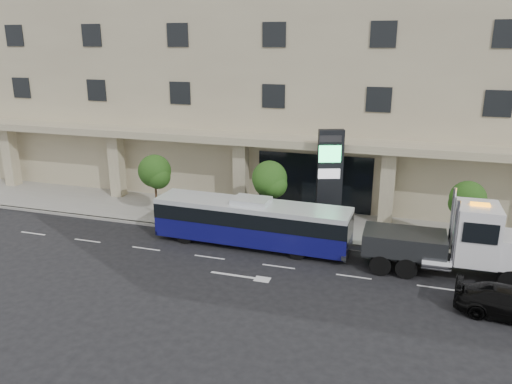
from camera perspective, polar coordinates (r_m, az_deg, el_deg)
ground at (r=28.41m, az=3.39°, el=-7.26°), size 120.00×120.00×0.00m
sidewalk at (r=32.89m, az=5.54°, el=-3.72°), size 120.00×6.00×0.15m
curb at (r=30.16m, az=4.33°, el=-5.64°), size 120.00×0.30×0.15m
convention_center at (r=41.09m, az=9.11°, el=14.41°), size 60.00×17.60×20.00m
tree_left at (r=34.07m, az=-11.47°, el=2.11°), size 2.27×2.20×4.22m
tree_mid at (r=31.05m, az=1.59°, el=1.28°), size 2.28×2.20×4.38m
tree_right at (r=30.20m, az=23.06°, el=-1.00°), size 2.10×2.00×4.04m
city_bus at (r=29.17m, az=-0.54°, el=-3.41°), size 11.62×2.79×2.93m
tow_truck at (r=27.35m, az=21.95°, el=-5.42°), size 9.62×2.53×4.38m
black_sedan at (r=24.81m, az=27.16°, el=-11.29°), size 4.87×2.47×1.35m
signage_pylon at (r=31.65m, az=8.40°, el=1.56°), size 1.65×1.05×6.28m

